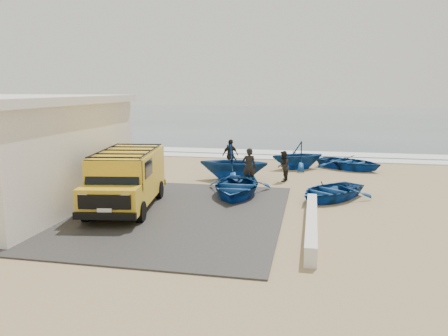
{
  "coord_description": "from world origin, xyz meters",
  "views": [
    {
      "loc": [
        4.94,
        -16.86,
        4.59
      ],
      "look_at": [
        1.23,
        1.29,
        1.2
      ],
      "focal_mm": 35.0,
      "sensor_mm": 36.0,
      "label": 1
    }
  ],
  "objects_px": {
    "fisherman_front": "(249,167)",
    "fisherman_middle": "(283,166)",
    "parapet": "(311,224)",
    "boat_far_left": "(297,155)",
    "van": "(127,177)",
    "boat_far_right": "(349,162)",
    "boat_near_left": "(236,186)",
    "fisherman_back": "(230,155)",
    "boat_mid_left": "(234,162)",
    "boat_near_right": "(330,191)"
  },
  "relations": [
    {
      "from": "boat_near_right",
      "to": "boat_far_left",
      "type": "height_order",
      "value": "boat_far_left"
    },
    {
      "from": "boat_near_right",
      "to": "fisherman_middle",
      "type": "distance_m",
      "value": 3.98
    },
    {
      "from": "boat_mid_left",
      "to": "fisherman_back",
      "type": "xyz_separation_m",
      "value": [
        -0.63,
        2.45,
        -0.01
      ]
    },
    {
      "from": "boat_far_left",
      "to": "boat_far_right",
      "type": "bearing_deg",
      "value": 74.02
    },
    {
      "from": "boat_mid_left",
      "to": "boat_far_left",
      "type": "xyz_separation_m",
      "value": [
        3.06,
        3.75,
        -0.11
      ]
    },
    {
      "from": "boat_near_left",
      "to": "fisherman_front",
      "type": "relative_size",
      "value": 2.2
    },
    {
      "from": "parapet",
      "to": "fisherman_back",
      "type": "xyz_separation_m",
      "value": [
        -4.58,
        10.02,
        0.61
      ]
    },
    {
      "from": "van",
      "to": "parapet",
      "type": "bearing_deg",
      "value": -20.96
    },
    {
      "from": "fisherman_front",
      "to": "van",
      "type": "bearing_deg",
      "value": 46.62
    },
    {
      "from": "van",
      "to": "boat_far_right",
      "type": "height_order",
      "value": "van"
    },
    {
      "from": "boat_near_right",
      "to": "fisherman_front",
      "type": "relative_size",
      "value": 1.94
    },
    {
      "from": "boat_mid_left",
      "to": "boat_far_right",
      "type": "xyz_separation_m",
      "value": [
        6.0,
        4.24,
        -0.51
      ]
    },
    {
      "from": "parapet",
      "to": "boat_far_left",
      "type": "bearing_deg",
      "value": 94.48
    },
    {
      "from": "boat_mid_left",
      "to": "boat_far_right",
      "type": "bearing_deg",
      "value": -57.34
    },
    {
      "from": "boat_mid_left",
      "to": "fisherman_back",
      "type": "distance_m",
      "value": 2.53
    },
    {
      "from": "van",
      "to": "fisherman_middle",
      "type": "xyz_separation_m",
      "value": [
        5.57,
        6.22,
        -0.45
      ]
    },
    {
      "from": "boat_near_left",
      "to": "boat_near_right",
      "type": "height_order",
      "value": "boat_near_left"
    },
    {
      "from": "van",
      "to": "boat_near_left",
      "type": "bearing_deg",
      "value": 27.29
    },
    {
      "from": "parapet",
      "to": "fisherman_front",
      "type": "height_order",
      "value": "fisherman_front"
    },
    {
      "from": "boat_near_left",
      "to": "boat_mid_left",
      "type": "distance_m",
      "value": 3.41
    },
    {
      "from": "boat_far_right",
      "to": "fisherman_front",
      "type": "xyz_separation_m",
      "value": [
        -5.03,
        -5.4,
        0.52
      ]
    },
    {
      "from": "parapet",
      "to": "boat_far_left",
      "type": "distance_m",
      "value": 11.37
    },
    {
      "from": "boat_near_left",
      "to": "boat_mid_left",
      "type": "bearing_deg",
      "value": 99.78
    },
    {
      "from": "van",
      "to": "fisherman_front",
      "type": "distance_m",
      "value": 6.37
    },
    {
      "from": "van",
      "to": "boat_far_right",
      "type": "bearing_deg",
      "value": 39.7
    },
    {
      "from": "boat_near_right",
      "to": "fisherman_middle",
      "type": "relative_size",
      "value": 2.3
    },
    {
      "from": "boat_mid_left",
      "to": "fisherman_middle",
      "type": "bearing_deg",
      "value": -89.15
    },
    {
      "from": "van",
      "to": "boat_near_left",
      "type": "relative_size",
      "value": 1.39
    },
    {
      "from": "boat_mid_left",
      "to": "fisherman_back",
      "type": "relative_size",
      "value": 1.93
    },
    {
      "from": "boat_near_left",
      "to": "fisherman_middle",
      "type": "xyz_separation_m",
      "value": [
        1.78,
        3.45,
        0.35
      ]
    },
    {
      "from": "fisherman_middle",
      "to": "fisherman_front",
      "type": "bearing_deg",
      "value": -41.61
    },
    {
      "from": "boat_far_left",
      "to": "boat_near_right",
      "type": "bearing_deg",
      "value": -12.07
    },
    {
      "from": "boat_near_left",
      "to": "fisherman_back",
      "type": "relative_size",
      "value": 2.24
    },
    {
      "from": "boat_near_left",
      "to": "boat_far_right",
      "type": "height_order",
      "value": "boat_near_left"
    },
    {
      "from": "van",
      "to": "boat_mid_left",
      "type": "height_order",
      "value": "van"
    },
    {
      "from": "fisherman_back",
      "to": "boat_far_left",
      "type": "bearing_deg",
      "value": -26.79
    },
    {
      "from": "parapet",
      "to": "boat_near_left",
      "type": "bearing_deg",
      "value": 127.18
    },
    {
      "from": "boat_far_left",
      "to": "fisherman_back",
      "type": "distance_m",
      "value": 3.92
    },
    {
      "from": "fisherman_front",
      "to": "fisherman_middle",
      "type": "xyz_separation_m",
      "value": [
        1.53,
        1.31,
        -0.14
      ]
    },
    {
      "from": "van",
      "to": "boat_far_right",
      "type": "distance_m",
      "value": 13.76
    },
    {
      "from": "boat_far_left",
      "to": "fisherman_front",
      "type": "bearing_deg",
      "value": -48.41
    },
    {
      "from": "boat_far_left",
      "to": "boat_near_left",
      "type": "bearing_deg",
      "value": -43.76
    },
    {
      "from": "van",
      "to": "boat_mid_left",
      "type": "distance_m",
      "value": 6.82
    },
    {
      "from": "fisherman_front",
      "to": "fisherman_middle",
      "type": "relative_size",
      "value": 1.19
    },
    {
      "from": "boat_far_right",
      "to": "fisherman_back",
      "type": "height_order",
      "value": "fisherman_back"
    },
    {
      "from": "boat_mid_left",
      "to": "fisherman_middle",
      "type": "height_order",
      "value": "boat_mid_left"
    },
    {
      "from": "fisherman_front",
      "to": "fisherman_middle",
      "type": "bearing_deg",
      "value": -143.26
    },
    {
      "from": "boat_far_right",
      "to": "fisherman_front",
      "type": "distance_m",
      "value": 7.4
    },
    {
      "from": "parapet",
      "to": "fisherman_front",
      "type": "distance_m",
      "value": 7.1
    },
    {
      "from": "boat_mid_left",
      "to": "fisherman_front",
      "type": "relative_size",
      "value": 1.89
    }
  ]
}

